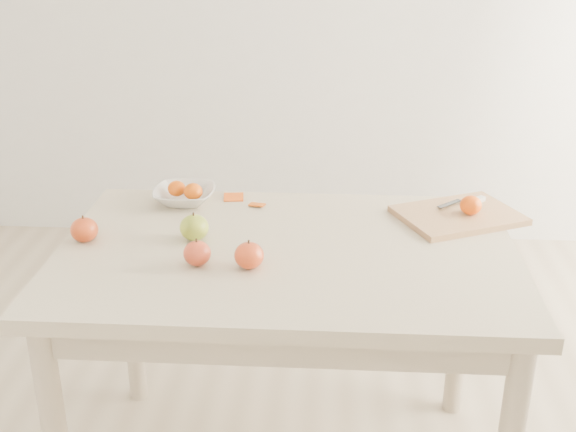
{
  "coord_description": "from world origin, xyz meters",
  "views": [
    {
      "loc": [
        0.11,
        -1.7,
        1.56
      ],
      "look_at": [
        0.0,
        0.05,
        0.82
      ],
      "focal_mm": 45.0,
      "sensor_mm": 36.0,
      "label": 1
    }
  ],
  "objects": [
    {
      "name": "bowl_tangerine_far",
      "position": [
        -0.3,
        0.29,
        0.79
      ],
      "size": [
        0.06,
        0.06,
        0.05
      ],
      "primitive_type": "ellipsoid",
      "color": "orange",
      "rests_on": "fruit_bowl"
    },
    {
      "name": "orange_peel_a",
      "position": [
        -0.18,
        0.34,
        0.75
      ],
      "size": [
        0.06,
        0.05,
        0.01
      ],
      "primitive_type": "cube",
      "rotation": [
        0.21,
        0.0,
        0.11
      ],
      "color": "#CF4C0E",
      "rests_on": "table"
    },
    {
      "name": "apple_red_c",
      "position": [
        -0.09,
        -0.12,
        0.78
      ],
      "size": [
        0.07,
        0.07,
        0.07
      ],
      "primitive_type": "ellipsoid",
      "color": "#A21815",
      "rests_on": "table"
    },
    {
      "name": "apple_green",
      "position": [
        -0.25,
        0.04,
        0.79
      ],
      "size": [
        0.08,
        0.08,
        0.07
      ],
      "primitive_type": "ellipsoid",
      "color": "olive",
      "rests_on": "table"
    },
    {
      "name": "apple_red_b",
      "position": [
        -0.22,
        -0.11,
        0.78
      ],
      "size": [
        0.07,
        0.07,
        0.06
      ],
      "primitive_type": "ellipsoid",
      "color": "#A61C26",
      "rests_on": "table"
    },
    {
      "name": "paring_knife",
      "position": [
        0.53,
        0.3,
        0.78
      ],
      "size": [
        0.15,
        0.1,
        0.01
      ],
      "color": "silver",
      "rests_on": "cutting_board"
    },
    {
      "name": "apple_red_d",
      "position": [
        -0.54,
        0.01,
        0.78
      ],
      "size": [
        0.07,
        0.07,
        0.07
      ],
      "primitive_type": "ellipsoid",
      "color": "maroon",
      "rests_on": "table"
    },
    {
      "name": "board_tangerine",
      "position": [
        0.51,
        0.22,
        0.8
      ],
      "size": [
        0.06,
        0.06,
        0.05
      ],
      "primitive_type": "ellipsoid",
      "color": "red",
      "rests_on": "cutting_board"
    },
    {
      "name": "bowl_tangerine_near",
      "position": [
        -0.35,
        0.31,
        0.79
      ],
      "size": [
        0.05,
        0.05,
        0.05
      ],
      "primitive_type": "ellipsoid",
      "color": "orange",
      "rests_on": "fruit_bowl"
    },
    {
      "name": "orange_peel_b",
      "position": [
        -0.11,
        0.29,
        0.75
      ],
      "size": [
        0.05,
        0.04,
        0.01
      ],
      "primitive_type": "cube",
      "rotation": [
        -0.14,
        0.0,
        -0.2
      ],
      "color": "#CA510E",
      "rests_on": "table"
    },
    {
      "name": "cutting_board",
      "position": [
        0.48,
        0.23,
        0.76
      ],
      "size": [
        0.4,
        0.36,
        0.02
      ],
      "primitive_type": "cube",
      "rotation": [
        0.0,
        0.0,
        0.43
      ],
      "color": "tan",
      "rests_on": "table"
    },
    {
      "name": "fruit_bowl",
      "position": [
        -0.33,
        0.3,
        0.77
      ],
      "size": [
        0.19,
        0.19,
        0.05
      ],
      "primitive_type": "imported",
      "color": "silver",
      "rests_on": "table"
    },
    {
      "name": "table",
      "position": [
        0.0,
        0.0,
        0.65
      ],
      "size": [
        1.2,
        0.8,
        0.75
      ],
      "color": "beige",
      "rests_on": "ground"
    }
  ]
}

